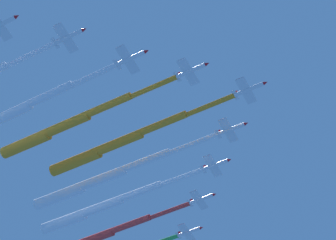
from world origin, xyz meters
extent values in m
cylinder|color=silver|center=(3.90, -24.10, 171.22)|extent=(2.69, 9.09, 1.28)
cone|color=red|center=(4.70, -29.08, 171.22)|extent=(1.41, 1.48, 1.22)
cylinder|color=black|center=(3.14, -19.41, 171.22)|extent=(1.05, 0.75, 0.96)
ellipsoid|color=black|center=(4.30, -26.04, 171.68)|extent=(1.16, 2.01, 0.81)
cube|color=silver|center=(3.80, -23.57, 171.17)|extent=(8.61, 3.98, 1.68)
cube|color=red|center=(7.55, -22.96, 170.53)|extent=(1.06, 2.38, 0.23)
cube|color=red|center=(0.08, -24.16, 171.95)|extent=(1.06, 2.38, 0.23)
cube|color=silver|center=(3.30, -20.37, 171.22)|extent=(3.30, 1.59, 0.69)
cube|color=red|center=(3.47, -20.34, 172.16)|extent=(0.68, 1.46, 1.89)
cylinder|color=orange|center=(1.94, -11.91, 171.22)|extent=(4.27, 16.81, 1.63)
cylinder|color=orange|center=(-0.66, 2.43, 171.28)|extent=(5.08, 16.94, 2.45)
cylinder|color=orange|center=(-2.57, 16.89, 171.20)|extent=(5.89, 17.07, 3.27)
cylinder|color=orange|center=(-4.46, 31.36, 171.12)|extent=(6.69, 17.20, 4.08)
cylinder|color=silver|center=(14.19, -11.31, 172.49)|extent=(2.80, 9.09, 1.30)
cone|color=red|center=(15.04, -16.28, 172.49)|extent=(1.44, 1.49, 1.23)
cylinder|color=black|center=(13.39, -6.62, 172.49)|extent=(1.06, 0.76, 0.97)
ellipsoid|color=black|center=(14.62, -13.24, 172.95)|extent=(1.19, 2.02, 0.82)
cube|color=silver|center=(14.09, -10.77, 172.44)|extent=(8.59, 4.05, 1.83)
cube|color=red|center=(17.82, -10.14, 171.74)|extent=(1.08, 2.39, 0.24)
cube|color=red|center=(10.39, -11.41, 173.29)|extent=(1.08, 2.39, 0.24)
cube|color=silver|center=(13.56, -7.58, 172.49)|extent=(3.29, 1.62, 0.74)
cube|color=red|center=(13.74, -7.55, 173.42)|extent=(0.73, 1.46, 1.89)
cylinder|color=white|center=(12.03, 1.36, 172.49)|extent=(4.65, 17.95, 1.65)
cylinder|color=white|center=(9.11, 16.68, 172.55)|extent=(5.46, 18.09, 2.48)
cylinder|color=white|center=(6.89, 32.12, 172.47)|extent=(6.28, 18.23, 3.31)
cylinder|color=white|center=(4.68, 47.56, 172.38)|extent=(7.09, 18.37, 4.13)
cylinder|color=silver|center=(-9.91, -15.20, 172.57)|extent=(2.67, 9.09, 1.26)
cone|color=red|center=(-9.10, -20.19, 172.57)|extent=(1.39, 1.47, 1.20)
cylinder|color=black|center=(-10.66, -10.51, 172.57)|extent=(1.03, 0.74, 0.94)
ellipsoid|color=black|center=(-9.52, -17.15, 173.03)|extent=(1.15, 2.01, 0.79)
cube|color=silver|center=(-10.00, -14.67, 172.52)|extent=(8.64, 3.99, 1.46)
cube|color=red|center=(-6.23, -14.06, 171.99)|extent=(1.06, 2.38, 0.21)
cube|color=red|center=(-13.74, -15.27, 173.19)|extent=(1.06, 2.38, 0.21)
cube|color=silver|center=(-10.51, -11.47, 172.57)|extent=(3.31, 1.59, 0.60)
cube|color=red|center=(-10.36, -11.45, 173.51)|extent=(0.63, 1.45, 1.90)
cylinder|color=orange|center=(-11.83, -3.27, 172.57)|extent=(4.16, 16.24, 1.60)
cylinder|color=orange|center=(-14.36, 10.58, 172.62)|extent=(4.95, 16.36, 2.40)
cylinder|color=orange|center=(-16.20, 24.55, 172.55)|extent=(5.74, 16.49, 3.20)
cylinder|color=orange|center=(-18.01, 38.51, 172.48)|extent=(6.53, 16.62, 4.01)
cylinder|color=silver|center=(24.49, 1.49, 173.47)|extent=(2.79, 9.09, 1.30)
cone|color=red|center=(25.33, -3.49, 173.47)|extent=(1.43, 1.49, 1.23)
cylinder|color=black|center=(23.69, 6.17, 173.47)|extent=(1.06, 0.75, 0.97)
ellipsoid|color=black|center=(24.91, -0.45, 173.93)|extent=(1.19, 2.02, 0.82)
cube|color=silver|center=(24.39, 2.02, 173.42)|extent=(8.59, 4.04, 1.82)
cube|color=red|center=(28.12, 2.65, 172.72)|extent=(1.08, 2.39, 0.24)
cube|color=red|center=(20.68, 1.39, 174.26)|extent=(1.08, 2.39, 0.24)
cube|color=silver|center=(23.85, 5.21, 173.47)|extent=(3.29, 1.61, 0.74)
cube|color=red|center=(24.04, 5.25, 174.40)|extent=(0.73, 1.46, 1.89)
cylinder|color=white|center=(22.43, 13.60, 173.47)|extent=(4.42, 16.69, 1.65)
cylinder|color=white|center=(19.72, 27.83, 173.53)|extent=(5.23, 16.83, 2.48)
cylinder|color=white|center=(17.69, 42.18, 173.45)|extent=(6.05, 16.97, 3.30)
cylinder|color=white|center=(15.69, 56.52, 173.36)|extent=(6.86, 17.11, 4.13)
cylinder|color=silver|center=(-23.71, -6.31, 171.02)|extent=(2.68, 9.09, 1.30)
cone|color=red|center=(-22.93, -11.30, 171.02)|extent=(1.43, 1.48, 1.24)
cylinder|color=black|center=(-24.44, -1.61, 171.02)|extent=(1.06, 0.74, 0.98)
ellipsoid|color=black|center=(-23.31, -8.25, 171.48)|extent=(1.17, 2.01, 0.82)
cube|color=silver|center=(-23.80, -5.78, 170.97)|extent=(8.56, 3.94, 1.88)
cube|color=red|center=(-20.07, -5.19, 170.24)|extent=(1.05, 2.38, 0.24)
cube|color=red|center=(-27.51, -6.35, 171.84)|extent=(1.05, 2.38, 0.24)
cube|color=silver|center=(-24.29, -2.57, 171.02)|extent=(3.28, 1.57, 0.76)
cube|color=red|center=(-24.10, -2.54, 171.95)|extent=(0.72, 1.46, 1.88)
cylinder|color=white|center=(-25.56, 5.57, 171.02)|extent=(4.12, 16.09, 1.66)
cylinder|color=white|center=(-28.00, 19.29, 171.08)|extent=(4.94, 16.22, 2.49)
cylinder|color=white|center=(-29.76, 33.12, 171.00)|extent=(5.76, 16.35, 3.32)
cylinder|color=silver|center=(34.78, 14.28, 173.42)|extent=(2.57, 9.09, 1.27)
cone|color=red|center=(35.52, 9.28, 173.42)|extent=(1.38, 1.46, 1.20)
cylinder|color=black|center=(34.09, 18.98, 173.42)|extent=(1.03, 0.73, 0.95)
ellipsoid|color=black|center=(35.15, 12.33, 173.88)|extent=(1.13, 2.01, 0.80)
cube|color=silver|center=(34.70, 14.81, 173.37)|extent=(8.61, 3.89, 1.54)
cube|color=red|center=(38.46, 15.37, 172.80)|extent=(1.04, 2.38, 0.22)
cube|color=red|center=(30.95, 14.26, 174.08)|extent=(1.04, 2.38, 0.22)
cube|color=silver|center=(34.23, 18.02, 173.42)|extent=(3.30, 1.55, 0.63)
cube|color=red|center=(34.39, 18.04, 174.36)|extent=(0.63, 1.45, 1.89)
cylinder|color=red|center=(32.96, 26.61, 173.42)|extent=(4.09, 17.11, 1.61)
cylinder|color=red|center=(30.50, 41.24, 173.47)|extent=(4.89, 17.23, 2.42)
cylinder|color=red|center=(28.74, 55.97, 173.40)|extent=(5.69, 17.35, 3.23)
cylinder|color=silver|center=(-37.51, 2.59, 173.01)|extent=(2.80, 9.09, 1.30)
cone|color=red|center=(-36.66, -2.39, 173.01)|extent=(1.44, 1.49, 1.23)
cylinder|color=black|center=(-38.32, 7.27, 173.01)|extent=(1.06, 0.76, 0.97)
ellipsoid|color=black|center=(-37.08, 0.65, 173.46)|extent=(1.19, 2.02, 0.82)
cube|color=silver|center=(-37.61, 3.12, 172.96)|extent=(8.60, 4.06, 1.82)
cube|color=red|center=(-33.88, 3.76, 172.26)|extent=(1.09, 2.39, 0.24)
cube|color=red|center=(-41.32, 2.48, 173.80)|extent=(1.09, 2.39, 0.24)
cube|color=silver|center=(-38.15, 6.31, 173.01)|extent=(3.30, 1.62, 0.74)
cube|color=red|center=(-37.96, 6.35, 173.94)|extent=(0.73, 1.46, 1.89)
cylinder|color=white|center=(-39.68, 15.21, 173.01)|extent=(4.65, 17.86, 1.65)
cylinder|color=silver|center=(45.08, 27.07, 172.52)|extent=(2.63, 9.09, 1.29)
cone|color=red|center=(45.84, 22.08, 172.52)|extent=(1.40, 1.47, 1.22)
cylinder|color=black|center=(44.36, 31.77, 172.52)|extent=(1.04, 0.74, 0.96)
ellipsoid|color=black|center=(45.46, 25.13, 172.98)|extent=(1.15, 2.01, 0.81)
cube|color=silver|center=(44.99, 27.61, 172.47)|extent=(8.59, 3.92, 1.71)
cube|color=red|center=(48.74, 28.18, 171.82)|extent=(1.05, 2.38, 0.23)
cube|color=red|center=(41.26, 27.04, 173.26)|extent=(1.05, 2.38, 0.23)
cube|color=silver|center=(44.51, 30.81, 172.52)|extent=(3.29, 1.56, 0.70)
cube|color=red|center=(44.68, 30.84, 173.45)|extent=(0.68, 1.46, 1.89)
cylinder|color=silver|center=(-51.31, 11.48, 170.91)|extent=(2.71, 9.09, 1.29)
cone|color=red|center=(-50.51, 6.50, 170.91)|extent=(1.42, 1.48, 1.23)
ellipsoid|color=black|center=(-50.91, 9.54, 171.36)|extent=(1.17, 2.02, 0.82)
cube|color=red|center=(-47.67, 12.62, 170.17)|extent=(1.06, 2.38, 0.24)
camera|label=1|loc=(-97.85, -77.51, 39.62)|focal=69.59mm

